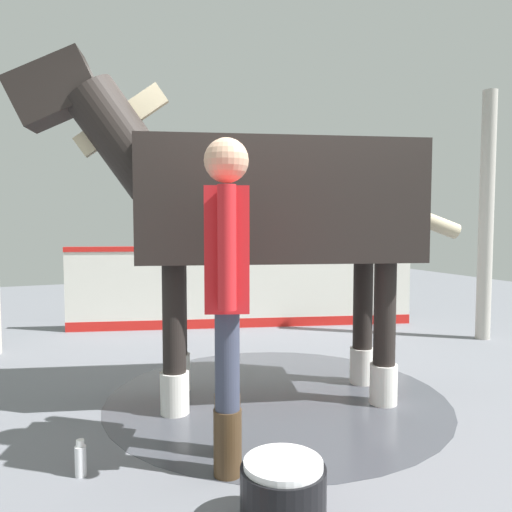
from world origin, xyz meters
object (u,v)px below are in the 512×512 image
bottle_shampoo (81,459)px  horse (261,208)px  wash_bucket (283,494)px  handler (227,277)px

bottle_shampoo → horse: bearing=-62.6°
horse → bottle_shampoo: bearing=43.3°
horse → bottle_shampoo: horse is taller
horse → wash_bucket: size_ratio=8.65×
handler → wash_bucket: handler is taller
wash_bucket → bottle_shampoo: (0.80, 0.79, -0.06)m
wash_bucket → handler: bearing=3.4°
handler → bottle_shampoo: handler is taller
horse → handler: bearing=72.2°
wash_bucket → bottle_shampoo: wash_bucket is taller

